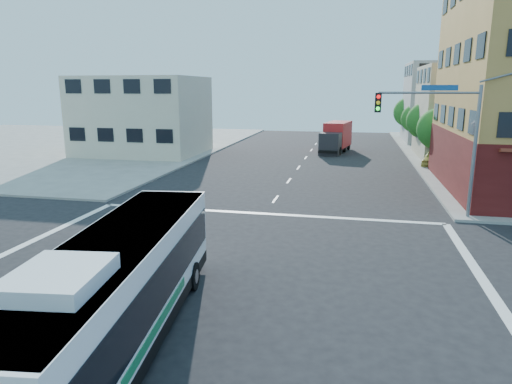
# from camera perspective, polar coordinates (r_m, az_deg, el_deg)

# --- Properties ---
(ground) EXTENTS (120.00, 120.00, 0.00)m
(ground) POSITION_cam_1_polar(r_m,az_deg,el_deg) (16.71, -5.29, -11.31)
(ground) COLOR black
(ground) RESTS_ON ground
(sidewalk_nw) EXTENTS (50.00, 50.00, 0.15)m
(sidewalk_nw) POSITION_cam_1_polar(r_m,az_deg,el_deg) (63.81, -26.52, 5.42)
(sidewalk_nw) COLOR gray
(sidewalk_nw) RESTS_ON ground
(building_east_near) EXTENTS (12.06, 10.06, 9.00)m
(building_east_near) POSITION_cam_1_polar(r_m,az_deg,el_deg) (50.10, 26.70, 8.84)
(building_east_near) COLOR beige
(building_east_near) RESTS_ON ground
(building_east_far) EXTENTS (12.06, 10.06, 10.00)m
(building_east_far) POSITION_cam_1_polar(r_m,az_deg,el_deg) (63.73, 23.67, 10.15)
(building_east_far) COLOR #ADACA7
(building_east_far) RESTS_ON ground
(building_west) EXTENTS (12.06, 10.06, 8.00)m
(building_west) POSITION_cam_1_polar(r_m,az_deg,el_deg) (49.59, -14.00, 9.20)
(building_west) COLOR beige
(building_west) RESTS_ON ground
(signal_mast_ne) EXTENTS (7.91, 1.13, 8.07)m
(signal_mast_ne) POSITION_cam_1_polar(r_m,az_deg,el_deg) (25.59, 22.24, 7.77)
(signal_mast_ne) COLOR slate
(signal_mast_ne) RESTS_ON ground
(street_tree_a) EXTENTS (3.60, 3.60, 5.53)m
(street_tree_a) POSITION_cam_1_polar(r_m,az_deg,el_deg) (43.18, 21.95, 7.62)
(street_tree_a) COLOR #331F12
(street_tree_a) RESTS_ON ground
(street_tree_b) EXTENTS (3.80, 3.80, 5.79)m
(street_tree_b) POSITION_cam_1_polar(r_m,az_deg,el_deg) (51.06, 20.51, 8.59)
(street_tree_b) COLOR #331F12
(street_tree_b) RESTS_ON ground
(street_tree_c) EXTENTS (3.40, 3.40, 5.29)m
(street_tree_c) POSITION_cam_1_polar(r_m,az_deg,el_deg) (58.99, 19.41, 8.85)
(street_tree_c) COLOR #331F12
(street_tree_c) RESTS_ON ground
(street_tree_d) EXTENTS (4.00, 4.00, 6.03)m
(street_tree_d) POSITION_cam_1_polar(r_m,az_deg,el_deg) (66.91, 18.61, 9.66)
(street_tree_d) COLOR #331F12
(street_tree_d) RESTS_ON ground
(transit_bus) EXTENTS (3.82, 11.59, 3.37)m
(transit_bus) POSITION_cam_1_polar(r_m,az_deg,el_deg) (12.80, -16.83, -11.58)
(transit_bus) COLOR black
(transit_bus) RESTS_ON ground
(box_truck) EXTENTS (3.30, 7.42, 3.22)m
(box_truck) POSITION_cam_1_polar(r_m,az_deg,el_deg) (50.70, 9.96, 6.69)
(box_truck) COLOR black
(box_truck) RESTS_ON ground
(parked_car) EXTENTS (2.98, 4.62, 1.47)m
(parked_car) POSITION_cam_1_polar(r_m,az_deg,el_deg) (43.95, 21.43, 3.98)
(parked_car) COLOR gold
(parked_car) RESTS_ON ground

